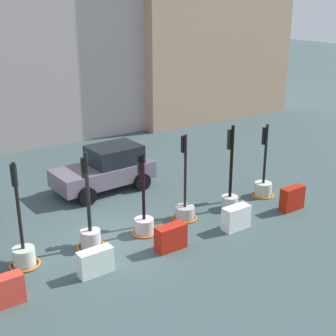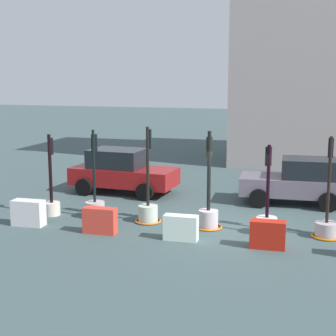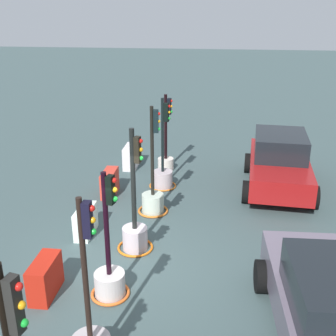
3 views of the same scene
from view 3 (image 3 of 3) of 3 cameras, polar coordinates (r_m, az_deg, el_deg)
name	(u,v)px [view 3 (image 3 of 3)]	position (r m, az deg, el deg)	size (l,w,h in m)	color
ground_plane	(126,266)	(10.13, -5.85, -13.22)	(120.00, 120.00, 0.00)	#3D5152
traffic_light_0	(166,155)	(15.54, -0.27, 1.80)	(0.59, 0.59, 2.87)	silver
traffic_light_1	(163,174)	(14.09, -0.71, -0.85)	(0.93, 0.93, 3.06)	#BAA9AD
traffic_light_2	(153,197)	(12.32, -2.07, -4.03)	(0.91, 0.91, 3.22)	beige
traffic_light_3	(135,230)	(10.49, -4.55, -8.43)	(0.91, 0.91, 3.15)	silver
traffic_light_4	(110,276)	(9.03, -8.01, -14.50)	(0.83, 0.83, 2.80)	silver
construction_barrier_0	(131,157)	(15.94, -5.08, 1.56)	(1.07, 0.51, 0.85)	silver
construction_barrier_1	(110,183)	(13.63, -8.02, -2.05)	(1.05, 0.43, 0.82)	red
construction_barrier_2	(86,221)	(11.39, -11.26, -7.20)	(1.03, 0.42, 0.76)	white
construction_barrier_3	(45,278)	(9.37, -16.53, -14.26)	(1.01, 0.46, 0.81)	red
car_grey_saloon	(329,302)	(8.13, 21.27, -16.76)	(4.11, 2.35, 1.77)	slate
car_red_compact	(279,162)	(14.37, 15.02, 0.82)	(4.44, 2.46, 1.84)	maroon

